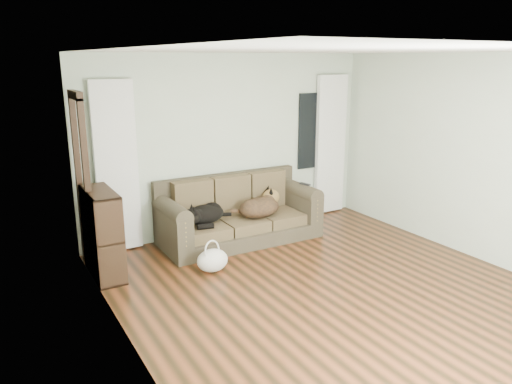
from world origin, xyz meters
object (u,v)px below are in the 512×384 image
dog_black_lab (203,214)px  dog_shepherd (260,206)px  bookshelf (103,236)px  sofa (240,210)px  tote_bag (212,259)px

dog_black_lab → dog_shepherd: 0.85m
dog_shepherd → bookshelf: 2.25m
bookshelf → dog_black_lab: bearing=14.2°
sofa → dog_black_lab: size_ratio=3.80×
dog_shepherd → tote_bag: (-1.09, -0.70, -0.33)m
bookshelf → sofa: bearing=11.9°
tote_bag → sofa: bearing=44.6°
dog_shepherd → tote_bag: bearing=24.2°
dog_black_lab → dog_shepherd: bearing=-17.8°
dog_shepherd → bookshelf: size_ratio=0.63×
sofa → dog_black_lab: (-0.57, -0.01, 0.03)m
dog_black_lab → tote_bag: dog_black_lab is taller
tote_bag → dog_shepherd: bearing=32.9°
sofa → dog_black_lab: 0.57m
dog_black_lab → dog_shepherd: (0.85, -0.08, 0.01)m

